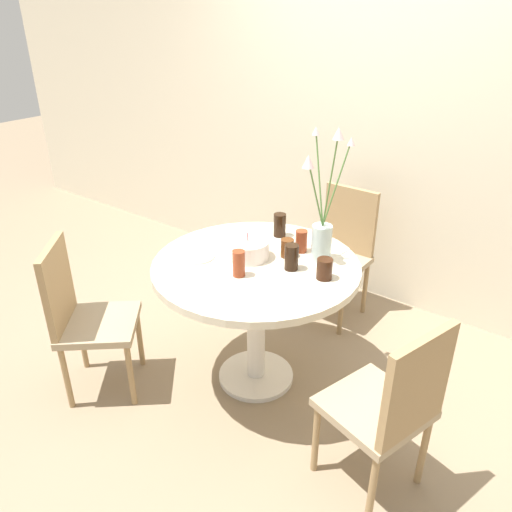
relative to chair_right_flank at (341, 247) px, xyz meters
name	(u,v)px	position (x,y,z in m)	size (l,w,h in m)	color
ground_plane	(256,377)	(-0.03, -0.94, -0.50)	(16.00, 16.00, 0.00)	#89755B
wall_back	(374,118)	(-0.03, 0.40, 0.80)	(8.00, 0.05, 2.60)	beige
dining_table	(256,285)	(-0.03, -0.94, 0.13)	(1.10, 1.10, 0.77)	beige
chair_right_flank	(341,247)	(0.00, 0.00, 0.00)	(0.41, 0.41, 0.90)	#9E896B
chair_far_back	(82,312)	(-0.74, -1.55, 0.00)	(0.56, 0.56, 0.90)	#9E896B
chair_near_front	(391,404)	(0.87, -1.21, 0.00)	(0.50, 0.50, 0.90)	#9E896B
birthday_cake	(248,249)	(-0.10, -0.91, 0.31)	(0.23, 0.23, 0.14)	white
flower_vase	(322,225)	(0.22, -0.70, 0.47)	(0.21, 0.29, 0.71)	#B2C6C1
side_plate	(198,256)	(-0.31, -1.07, 0.27)	(0.18, 0.18, 0.01)	silver
drink_glass_0	(292,257)	(0.16, -0.89, 0.33)	(0.07, 0.07, 0.14)	black
drink_glass_1	(280,225)	(-0.12, -0.58, 0.33)	(0.07, 0.07, 0.14)	black
drink_glass_2	(324,269)	(0.34, -0.87, 0.32)	(0.08, 0.08, 0.11)	#33190C
drink_glass_3	(239,263)	(-0.01, -1.10, 0.33)	(0.06, 0.06, 0.14)	maroon
drink_glass_4	(287,248)	(0.06, -0.78, 0.32)	(0.07, 0.07, 0.10)	#51280F
drink_glass_5	(301,241)	(0.09, -0.68, 0.33)	(0.07, 0.07, 0.12)	maroon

